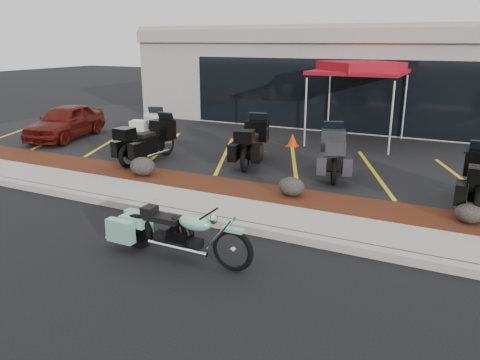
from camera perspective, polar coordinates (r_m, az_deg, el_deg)
The scene contains 18 objects.
ground at distance 8.47m, azimuth -6.69°, elevation -7.45°, with size 90.00×90.00×0.00m, color black.
curb at distance 9.14m, azimuth -3.63°, elevation -4.98°, with size 24.00×0.25×0.15m, color gray.
sidewalk at distance 9.71m, azimuth -1.56°, elevation -3.62°, with size 24.00×1.20×0.15m, color gray.
mulch_bed at distance 10.72m, azimuth 1.45°, elevation -1.60°, with size 24.00×1.20×0.16m, color #361B0C.
upper_lot at distance 15.62m, azimuth 9.90°, elevation 3.98°, with size 26.00×9.60×0.15m, color black.
dealership_building at distance 21.39m, azimuth 15.18°, elevation 12.28°, with size 18.00×8.16×4.00m.
boulder_left at distance 12.04m, azimuth -11.80°, elevation 1.65°, with size 0.66×0.55×0.47m, color black.
boulder_mid at distance 10.31m, azimuth 6.28°, elevation -0.79°, with size 0.58×0.49×0.41m, color black.
boulder_right at distance 9.73m, azimuth 26.19°, elevation -3.67°, with size 0.53×0.44×0.37m, color black.
hero_cruiser at distance 7.20m, azimuth -0.87°, elevation -7.79°, with size 2.62×0.66×0.92m, color #78BBA2, non-canonical shape.
touring_white at distance 15.67m, azimuth -10.16°, elevation 6.58°, with size 2.11×0.80×1.23m, color white, non-canonical shape.
touring_black_front at distance 13.96m, azimuth -9.02°, elevation 5.56°, with size 2.23×0.85×1.30m, color black, non-canonical shape.
touring_black_mid at distance 13.59m, azimuth 2.18°, elevation 5.50°, with size 2.27×0.87×1.32m, color black, non-canonical shape.
touring_grey at distance 12.67m, azimuth 11.21°, elevation 4.26°, with size 2.19×0.84×1.27m, color #2C2D31, non-canonical shape.
touring_black_rear at distance 11.38m, azimuth 27.11°, elevation 1.24°, with size 2.14×0.82×1.25m, color black, non-canonical shape.
parked_car at distance 17.36m, azimuth -20.49°, elevation 6.67°, with size 1.39×3.45×1.17m, color #4E0F0B.
traffic_cone at distance 15.22m, azimuth 6.43°, elevation 4.88°, with size 0.35×0.35×0.41m, color red.
popup_canopy at distance 15.92m, azimuth 14.38°, elevation 12.95°, with size 3.25×3.25×2.64m.
Camera 1 is at (4.29, -6.43, 3.45)m, focal length 35.00 mm.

